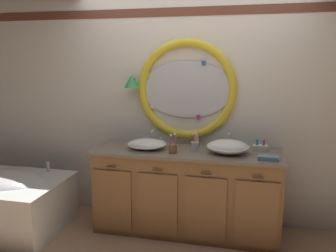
{
  "coord_description": "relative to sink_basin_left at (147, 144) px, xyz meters",
  "views": [
    {
      "loc": [
        0.57,
        -3.07,
        1.81
      ],
      "look_at": [
        -0.18,
        0.25,
        1.14
      ],
      "focal_mm": 35.64,
      "sensor_mm": 36.0,
      "label": 1
    }
  ],
  "objects": [
    {
      "name": "faucet_set_left",
      "position": [
        0.0,
        0.24,
        0.01
      ],
      "size": [
        0.21,
        0.13,
        0.16
      ],
      "color": "silver",
      "rests_on": "vanity_counter"
    },
    {
      "name": "sink_basin_right",
      "position": [
        0.85,
        0.0,
        0.02
      ],
      "size": [
        0.43,
        0.43,
        0.14
      ],
      "color": "white",
      "rests_on": "vanity_counter"
    },
    {
      "name": "folded_hand_towel",
      "position": [
        1.23,
        -0.12,
        -0.03
      ],
      "size": [
        0.19,
        0.13,
        0.04
      ],
      "color": "#7593A8",
      "rests_on": "vanity_counter"
    },
    {
      "name": "sink_basin_left",
      "position": [
        0.0,
        0.0,
        0.0
      ],
      "size": [
        0.42,
        0.42,
        0.1
      ],
      "color": "white",
      "rests_on": "vanity_counter"
    },
    {
      "name": "faucet_set_right",
      "position": [
        0.85,
        0.24,
        0.01
      ],
      "size": [
        0.21,
        0.13,
        0.17
      ],
      "color": "silver",
      "rests_on": "vanity_counter"
    },
    {
      "name": "toiletry_basket",
      "position": [
        1.17,
        0.19,
        -0.02
      ],
      "size": [
        0.15,
        0.09,
        0.12
      ],
      "color": "beige",
      "rests_on": "vanity_counter"
    },
    {
      "name": "back_wall_assembly",
      "position": [
        0.4,
        0.36,
        0.38
      ],
      "size": [
        6.4,
        0.26,
        2.6
      ],
      "color": "silver",
      "rests_on": "ground_plane"
    },
    {
      "name": "soap_dispenser",
      "position": [
        0.49,
        0.22,
        0.02
      ],
      "size": [
        0.06,
        0.07,
        0.15
      ],
      "color": "#EFE5C6",
      "rests_on": "vanity_counter"
    },
    {
      "name": "toothbrush_holder_left",
      "position": [
        0.3,
        -0.1,
        0.0
      ],
      "size": [
        0.09,
        0.09,
        0.21
      ],
      "color": "#996647",
      "rests_on": "vanity_counter"
    },
    {
      "name": "toothbrush_holder_right",
      "position": [
        0.5,
        0.02,
        0.01
      ],
      "size": [
        0.08,
        0.08,
        0.2
      ],
      "color": "silver",
      "rests_on": "vanity_counter"
    },
    {
      "name": "ground_plane",
      "position": [
        0.4,
        -0.22,
        -0.94
      ],
      "size": [
        14.0,
        14.0,
        0.0
      ],
      "primitive_type": "plane",
      "color": "tan"
    },
    {
      "name": "vanity_counter",
      "position": [
        0.42,
        0.03,
        -0.5
      ],
      "size": [
        1.95,
        0.64,
        0.89
      ],
      "color": "olive",
      "rests_on": "ground_plane"
    }
  ]
}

